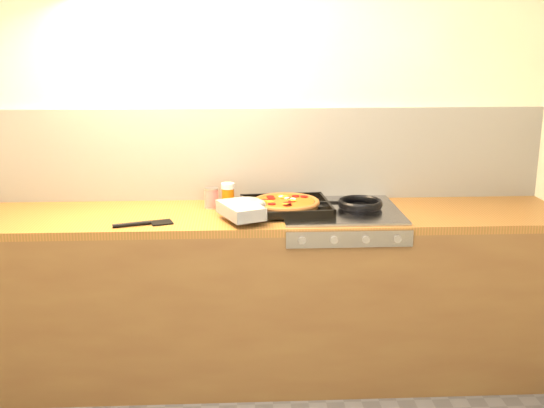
{
  "coord_description": "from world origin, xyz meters",
  "views": [
    {
      "loc": [
        -0.06,
        -2.02,
        1.76
      ],
      "look_at": [
        0.1,
        1.08,
        0.95
      ],
      "focal_mm": 42.0,
      "sensor_mm": 36.0,
      "label": 1
    }
  ],
  "objects": [
    {
      "name": "pizza_on_tray",
      "position": [
        0.11,
        1.07,
        0.95
      ],
      "size": [
        0.59,
        0.54,
        0.08
      ],
      "color": "black",
      "rests_on": "stovetop"
    },
    {
      "name": "counter_run",
      "position": [
        0.0,
        1.1,
        0.45
      ],
      "size": [
        3.2,
        0.62,
        0.9
      ],
      "color": "brown",
      "rests_on": "ground"
    },
    {
      "name": "juice_glass",
      "position": [
        -0.13,
        1.27,
        0.96
      ],
      "size": [
        0.08,
        0.08,
        0.12
      ],
      "color": "#D1620C",
      "rests_on": "counter_run"
    },
    {
      "name": "tomato_can",
      "position": [
        -0.21,
        1.21,
        0.95
      ],
      "size": [
        0.1,
        0.1,
        0.11
      ],
      "color": "maroon",
      "rests_on": "counter_run"
    },
    {
      "name": "frying_pan",
      "position": [
        0.55,
        1.1,
        0.94
      ],
      "size": [
        0.39,
        0.24,
        0.04
      ],
      "color": "black",
      "rests_on": "stovetop"
    },
    {
      "name": "wooden_spoon",
      "position": [
        0.11,
        1.31,
        0.91
      ],
      "size": [
        0.29,
        0.12,
        0.02
      ],
      "color": "olive",
      "rests_on": "counter_run"
    },
    {
      "name": "room_shell",
      "position": [
        0.0,
        1.39,
        1.15
      ],
      "size": [
        3.2,
        3.2,
        3.2
      ],
      "color": "white",
      "rests_on": "ground"
    },
    {
      "name": "black_spatula",
      "position": [
        -0.52,
        0.91,
        0.91
      ],
      "size": [
        0.28,
        0.14,
        0.02
      ],
      "color": "black",
      "rests_on": "counter_run"
    },
    {
      "name": "stovetop",
      "position": [
        0.45,
        1.1,
        0.91
      ],
      "size": [
        0.6,
        0.56,
        0.02
      ],
      "primitive_type": "cube",
      "color": "#939398",
      "rests_on": "counter_run"
    }
  ]
}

